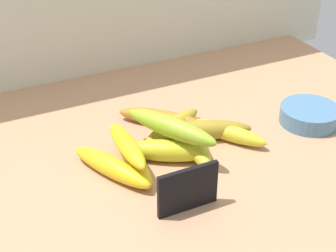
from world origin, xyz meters
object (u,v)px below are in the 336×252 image
object	(u,v)px
banana_1	(167,151)
banana_2	(172,127)
banana_3	(160,118)
banana_7	(111,167)
banana_6	(132,158)
banana_9	(127,146)
banana_8	(171,127)
banana_4	(195,144)
banana_5	(227,132)
banana_0	(203,130)
fruit_bowl	(309,115)
chalkboard_sign	(188,191)

from	to	relation	value
banana_1	banana_2	size ratio (longest dim) A/B	0.92
banana_3	banana_7	world-z (taller)	banana_7
banana_6	banana_9	distance (cm)	3.61
banana_1	banana_7	world-z (taller)	banana_1
banana_3	banana_8	size ratio (longest dim) A/B	0.92
banana_7	banana_3	bearing A→B (deg)	38.01
banana_4	banana_9	size ratio (longest dim) A/B	0.99
banana_5	banana_9	xyz separation A→B (cm)	(-22.03, -0.28, 3.32)
banana_4	banana_8	size ratio (longest dim) A/B	0.79
banana_2	banana_5	bearing A→B (deg)	-35.36
banana_0	banana_7	size ratio (longest dim) A/B	1.07
banana_8	banana_2	bearing A→B (deg)	62.20
banana_1	banana_7	bearing A→B (deg)	179.43
banana_2	banana_5	size ratio (longest dim) A/B	1.02
banana_1	banana_2	distance (cm)	9.23
banana_0	banana_1	bearing A→B (deg)	-159.34
banana_7	banana_2	bearing A→B (deg)	25.31
banana_1	banana_2	xyz separation A→B (cm)	(4.87, 7.83, -0.34)
banana_1	banana_8	xyz separation A→B (cm)	(1.45, 1.33, 4.18)
banana_2	banana_6	distance (cm)	13.25
fruit_bowl	banana_8	distance (cm)	32.67
banana_5	banana_3	bearing A→B (deg)	131.97
fruit_bowl	banana_2	size ratio (longest dim) A/B	0.73
banana_3	banana_4	xyz separation A→B (cm)	(1.81, -12.55, 0.24)
banana_7	banana_9	world-z (taller)	banana_9
banana_5	banana_6	xyz separation A→B (cm)	(-20.93, 0.19, -0.08)
banana_0	banana_9	distance (cm)	18.12
banana_1	banana_2	world-z (taller)	banana_1
banana_6	chalkboard_sign	bearing A→B (deg)	-77.35
banana_2	banana_5	xyz separation A→B (cm)	(9.34, -6.63, -0.09)
banana_8	banana_6	bearing A→B (deg)	179.59
banana_6	banana_0	bearing A→B (deg)	7.97
banana_3	banana_5	distance (cm)	14.98
banana_1	banana_9	size ratio (longest dim) A/B	1.01
banana_3	banana_6	xyz separation A→B (cm)	(-10.91, -10.95, -0.13)
banana_2	banana_4	bearing A→B (deg)	-81.97
fruit_bowl	banana_0	world-z (taller)	banana_0
banana_2	banana_3	world-z (taller)	same
fruit_bowl	banana_6	world-z (taller)	fruit_bowl
chalkboard_sign	banana_3	xyz separation A→B (cm)	(7.37, 26.69, -2.07)
chalkboard_sign	banana_1	xyz separation A→B (cm)	(3.18, 14.35, -1.69)
banana_2	banana_9	size ratio (longest dim) A/B	1.10
banana_3	banana_5	xyz separation A→B (cm)	(10.02, -11.14, -0.05)
banana_7	banana_5	bearing A→B (deg)	2.43
banana_5	banana_9	world-z (taller)	banana_9
banana_3	banana_7	size ratio (longest dim) A/B	0.99
banana_3	banana_7	bearing A→B (deg)	-141.99
banana_0	banana_2	world-z (taller)	banana_0
fruit_bowl	banana_3	size ratio (longest dim) A/B	0.68
fruit_bowl	banana_4	distance (cm)	27.74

